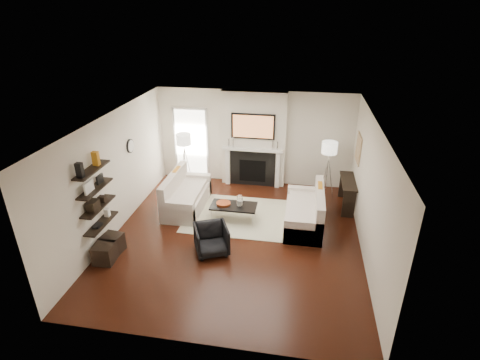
% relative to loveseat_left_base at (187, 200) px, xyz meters
% --- Properties ---
extents(room_envelope, '(6.00, 6.00, 6.00)m').
position_rel_loveseat_left_base_xyz_m(room_envelope, '(1.47, -1.13, 1.14)').
color(room_envelope, '#33140B').
rests_on(room_envelope, ground).
extents(chimney_breast, '(1.80, 0.25, 2.70)m').
position_rel_loveseat_left_base_xyz_m(chimney_breast, '(1.47, 1.75, 1.14)').
color(chimney_breast, silver).
rests_on(chimney_breast, floor).
extents(fireplace_surround, '(1.30, 0.02, 1.04)m').
position_rel_loveseat_left_base_xyz_m(fireplace_surround, '(1.47, 1.61, 0.31)').
color(fireplace_surround, black).
rests_on(fireplace_surround, floor).
extents(firebox, '(0.75, 0.02, 0.65)m').
position_rel_loveseat_left_base_xyz_m(firebox, '(1.47, 1.61, 0.24)').
color(firebox, black).
rests_on(firebox, floor).
extents(mantel_pilaster_l, '(0.12, 0.08, 1.10)m').
position_rel_loveseat_left_base_xyz_m(mantel_pilaster_l, '(0.75, 1.58, 0.34)').
color(mantel_pilaster_l, white).
rests_on(mantel_pilaster_l, floor).
extents(mantel_pilaster_r, '(0.12, 0.08, 1.10)m').
position_rel_loveseat_left_base_xyz_m(mantel_pilaster_r, '(2.19, 1.58, 0.34)').
color(mantel_pilaster_r, white).
rests_on(mantel_pilaster_r, floor).
extents(mantel_shelf, '(1.70, 0.18, 0.07)m').
position_rel_loveseat_left_base_xyz_m(mantel_shelf, '(1.47, 1.56, 0.91)').
color(mantel_shelf, white).
rests_on(mantel_shelf, chimney_breast).
extents(tv_body, '(1.20, 0.06, 0.70)m').
position_rel_loveseat_left_base_xyz_m(tv_body, '(1.47, 1.59, 1.57)').
color(tv_body, black).
rests_on(tv_body, chimney_breast).
extents(tv_screen, '(1.10, 0.00, 0.62)m').
position_rel_loveseat_left_base_xyz_m(tv_screen, '(1.47, 1.56, 1.57)').
color(tv_screen, '#BF723F').
rests_on(tv_screen, tv_body).
extents(candlestick_l_tall, '(0.04, 0.04, 0.30)m').
position_rel_loveseat_left_base_xyz_m(candlestick_l_tall, '(0.92, 1.57, 1.09)').
color(candlestick_l_tall, silver).
rests_on(candlestick_l_tall, mantel_shelf).
extents(candlestick_l_short, '(0.04, 0.04, 0.24)m').
position_rel_loveseat_left_base_xyz_m(candlestick_l_short, '(0.79, 1.57, 1.06)').
color(candlestick_l_short, silver).
rests_on(candlestick_l_short, mantel_shelf).
extents(candlestick_r_tall, '(0.04, 0.04, 0.30)m').
position_rel_loveseat_left_base_xyz_m(candlestick_r_tall, '(2.02, 1.57, 1.09)').
color(candlestick_r_tall, silver).
rests_on(candlestick_r_tall, mantel_shelf).
extents(candlestick_r_short, '(0.04, 0.04, 0.24)m').
position_rel_loveseat_left_base_xyz_m(candlestick_r_short, '(2.15, 1.57, 1.06)').
color(candlestick_r_short, silver).
rests_on(candlestick_r_short, mantel_shelf).
extents(hallway_panel, '(0.90, 0.02, 2.10)m').
position_rel_loveseat_left_base_xyz_m(hallway_panel, '(-0.38, 1.85, 0.84)').
color(hallway_panel, white).
rests_on(hallway_panel, floor).
extents(door_trim_l, '(0.06, 0.06, 2.16)m').
position_rel_loveseat_left_base_xyz_m(door_trim_l, '(-0.86, 1.83, 0.84)').
color(door_trim_l, white).
rests_on(door_trim_l, floor).
extents(door_trim_r, '(0.06, 0.06, 2.16)m').
position_rel_loveseat_left_base_xyz_m(door_trim_r, '(0.10, 1.83, 0.84)').
color(door_trim_r, white).
rests_on(door_trim_r, floor).
extents(door_trim_top, '(1.02, 0.06, 0.06)m').
position_rel_loveseat_left_base_xyz_m(door_trim_top, '(-0.38, 1.83, 1.92)').
color(door_trim_top, white).
rests_on(door_trim_top, wall_back).
extents(rug, '(2.60, 2.00, 0.01)m').
position_rel_loveseat_left_base_xyz_m(rug, '(1.39, -0.19, -0.20)').
color(rug, beige).
rests_on(rug, floor).
extents(loveseat_left_base, '(0.85, 1.80, 0.42)m').
position_rel_loveseat_left_base_xyz_m(loveseat_left_base, '(0.00, 0.00, 0.00)').
color(loveseat_left_base, beige).
rests_on(loveseat_left_base, floor).
extents(loveseat_left_back, '(0.18, 1.80, 0.80)m').
position_rel_loveseat_left_base_xyz_m(loveseat_left_back, '(-0.33, 0.00, 0.32)').
color(loveseat_left_back, beige).
rests_on(loveseat_left_back, floor).
extents(loveseat_left_arm_n, '(0.85, 0.18, 0.60)m').
position_rel_loveseat_left_base_xyz_m(loveseat_left_arm_n, '(0.00, -0.81, 0.09)').
color(loveseat_left_arm_n, beige).
rests_on(loveseat_left_arm_n, floor).
extents(loveseat_left_arm_s, '(0.85, 0.18, 0.60)m').
position_rel_loveseat_left_base_xyz_m(loveseat_left_arm_s, '(0.00, 0.81, 0.09)').
color(loveseat_left_arm_s, beige).
rests_on(loveseat_left_arm_s, floor).
extents(loveseat_left_cushion, '(0.63, 1.44, 0.10)m').
position_rel_loveseat_left_base_xyz_m(loveseat_left_cushion, '(0.05, 0.00, 0.26)').
color(loveseat_left_cushion, beige).
rests_on(loveseat_left_cushion, loveseat_left_base).
extents(pillow_left_orange, '(0.10, 0.42, 0.42)m').
position_rel_loveseat_left_base_xyz_m(pillow_left_orange, '(-0.33, 0.30, 0.52)').
color(pillow_left_orange, '#BA7316').
rests_on(pillow_left_orange, loveseat_left_cushion).
extents(pillow_left_charcoal, '(0.10, 0.40, 0.40)m').
position_rel_loveseat_left_base_xyz_m(pillow_left_charcoal, '(-0.33, -0.30, 0.51)').
color(pillow_left_charcoal, black).
rests_on(pillow_left_charcoal, loveseat_left_cushion).
extents(loveseat_right_base, '(0.85, 1.80, 0.42)m').
position_rel_loveseat_left_base_xyz_m(loveseat_right_base, '(2.97, -0.34, 0.00)').
color(loveseat_right_base, beige).
rests_on(loveseat_right_base, floor).
extents(loveseat_right_back, '(0.18, 1.80, 0.80)m').
position_rel_loveseat_left_base_xyz_m(loveseat_right_back, '(3.30, -0.34, 0.32)').
color(loveseat_right_back, beige).
rests_on(loveseat_right_back, floor).
extents(loveseat_right_arm_n, '(0.85, 0.18, 0.60)m').
position_rel_loveseat_left_base_xyz_m(loveseat_right_arm_n, '(2.97, -1.15, 0.09)').
color(loveseat_right_arm_n, beige).
rests_on(loveseat_right_arm_n, floor).
extents(loveseat_right_arm_s, '(0.85, 0.18, 0.60)m').
position_rel_loveseat_left_base_xyz_m(loveseat_right_arm_s, '(2.97, 0.47, 0.09)').
color(loveseat_right_arm_s, beige).
rests_on(loveseat_right_arm_s, floor).
extents(loveseat_right_cushion, '(0.63, 1.44, 0.10)m').
position_rel_loveseat_left_base_xyz_m(loveseat_right_cushion, '(2.92, -0.34, 0.26)').
color(loveseat_right_cushion, beige).
rests_on(loveseat_right_cushion, loveseat_right_base).
extents(pillow_right_orange, '(0.10, 0.42, 0.42)m').
position_rel_loveseat_left_base_xyz_m(pillow_right_orange, '(3.30, -0.04, 0.52)').
color(pillow_right_orange, '#BA7316').
rests_on(pillow_right_orange, loveseat_right_cushion).
extents(pillow_right_charcoal, '(0.10, 0.40, 0.40)m').
position_rel_loveseat_left_base_xyz_m(pillow_right_charcoal, '(3.30, -0.64, 0.51)').
color(pillow_right_charcoal, black).
rests_on(pillow_right_charcoal, loveseat_right_cushion).
extents(coffee_table, '(1.10, 0.55, 0.04)m').
position_rel_loveseat_left_base_xyz_m(coffee_table, '(1.30, -0.43, 0.19)').
color(coffee_table, black).
rests_on(coffee_table, floor).
extents(coffee_leg_nw, '(0.02, 0.02, 0.38)m').
position_rel_loveseat_left_base_xyz_m(coffee_leg_nw, '(0.80, -0.65, -0.02)').
color(coffee_leg_nw, silver).
rests_on(coffee_leg_nw, floor).
extents(coffee_leg_ne, '(0.02, 0.02, 0.38)m').
position_rel_loveseat_left_base_xyz_m(coffee_leg_ne, '(1.80, -0.65, -0.02)').
color(coffee_leg_ne, silver).
rests_on(coffee_leg_ne, floor).
extents(coffee_leg_sw, '(0.02, 0.02, 0.38)m').
position_rel_loveseat_left_base_xyz_m(coffee_leg_sw, '(0.80, -0.21, -0.02)').
color(coffee_leg_sw, silver).
rests_on(coffee_leg_sw, floor).
extents(coffee_leg_se, '(0.02, 0.02, 0.38)m').
position_rel_loveseat_left_base_xyz_m(coffee_leg_se, '(1.80, -0.21, -0.02)').
color(coffee_leg_se, silver).
rests_on(coffee_leg_se, floor).
extents(hurricane_glass, '(0.14, 0.14, 0.24)m').
position_rel_loveseat_left_base_xyz_m(hurricane_glass, '(1.45, -0.43, 0.35)').
color(hurricane_glass, white).
rests_on(hurricane_glass, coffee_table).
extents(hurricane_candle, '(0.10, 0.10, 0.14)m').
position_rel_loveseat_left_base_xyz_m(hurricane_candle, '(1.45, -0.43, 0.29)').
color(hurricane_candle, white).
rests_on(hurricane_candle, coffee_table).
extents(copper_bowl, '(0.34, 0.34, 0.06)m').
position_rel_loveseat_left_base_xyz_m(copper_bowl, '(1.05, -0.43, 0.24)').
color(copper_bowl, '#9C3D1A').
rests_on(copper_bowl, coffee_table).
extents(armchair, '(0.86, 0.84, 0.69)m').
position_rel_loveseat_left_base_xyz_m(armchair, '(1.07, -1.76, 0.13)').
color(armchair, black).
rests_on(armchair, floor).
extents(lamp_left_post, '(0.02, 0.02, 1.20)m').
position_rel_loveseat_left_base_xyz_m(lamp_left_post, '(-0.38, 1.16, 0.39)').
color(lamp_left_post, silver).
rests_on(lamp_left_post, floor).
extents(lamp_left_shade, '(0.40, 0.40, 0.30)m').
position_rel_loveseat_left_base_xyz_m(lamp_left_shade, '(-0.38, 1.16, 1.24)').
color(lamp_left_shade, white).
rests_on(lamp_left_shade, lamp_left_post).
extents(lamp_left_leg_a, '(0.25, 0.02, 1.23)m').
position_rel_loveseat_left_base_xyz_m(lamp_left_leg_a, '(-0.27, 1.16, 0.39)').
color(lamp_left_leg_a, silver).
rests_on(lamp_left_leg_a, floor).
extents(lamp_left_leg_b, '(0.14, 0.22, 1.23)m').
position_rel_loveseat_left_base_xyz_m(lamp_left_leg_b, '(-0.43, 1.25, 0.39)').
color(lamp_left_leg_b, silver).
rests_on(lamp_left_leg_b, floor).
extents(lamp_left_leg_c, '(0.14, 0.22, 1.23)m').
position_rel_loveseat_left_base_xyz_m(lamp_left_leg_c, '(-0.43, 1.06, 0.39)').
color(lamp_left_leg_c, silver).
rests_on(lamp_left_leg_c, floor).
extents(lamp_right_post, '(0.02, 0.02, 1.20)m').
position_rel_loveseat_left_base_xyz_m(lamp_right_post, '(3.52, 1.15, 0.39)').
color(lamp_right_post, silver).
rests_on(lamp_right_post, floor).
extents(lamp_right_shade, '(0.40, 0.40, 0.30)m').
position_rel_loveseat_left_base_xyz_m(lamp_right_shade, '(3.52, 1.15, 1.24)').
color(lamp_right_shade, white).
rests_on(lamp_right_shade, lamp_right_post).
extents(lamp_right_leg_a, '(0.25, 0.02, 1.23)m').
position_rel_loveseat_left_base_xyz_m(lamp_right_leg_a, '(3.63, 1.15, 0.39)').
color(lamp_right_leg_a, silver).
rests_on(lamp_right_leg_a, floor).
extents(lamp_right_leg_b, '(0.14, 0.22, 1.23)m').
position_rel_loveseat_left_base_xyz_m(lamp_right_leg_b, '(3.47, 1.25, 0.39)').
color(lamp_right_leg_b, silver).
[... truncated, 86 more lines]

